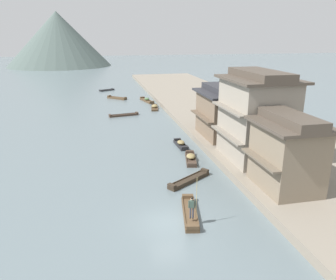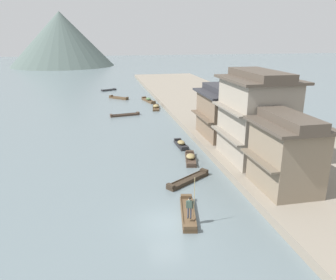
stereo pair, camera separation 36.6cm
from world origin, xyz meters
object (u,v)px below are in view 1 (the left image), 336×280
Objects in this scene: boatman_person at (192,205)px; house_waterfront_tall at (220,112)px; boat_moored_third at (147,100)px; boat_upstream_distant at (189,180)px; boat_crossing_west at (124,115)px; boat_foreground_poled at (190,213)px; house_waterfront_second at (256,117)px; boat_midriver_drifting at (107,90)px; boat_midriver_upstream at (117,98)px; boat_moored_second at (181,144)px; boat_moored_far at (155,107)px; boat_moored_nearest at (191,158)px; house_waterfront_nearest at (287,153)px.

house_waterfront_tall is (8.63, 17.47, 2.18)m from boatman_person.
boat_moored_third is 1.24× the size of boat_upstream_distant.
boat_crossing_west is (-3.50, 26.71, -0.02)m from boat_upstream_distant.
boat_foreground_poled is 13.17m from house_waterfront_second.
boat_midriver_upstream is at bearing -81.65° from boat_midriver_drifting.
boat_midriver_drifting is at bearing 115.33° from boat_moored_third.
boat_moored_second is (3.31, 15.42, 0.09)m from boat_foreground_poled.
boat_midriver_drifting is 0.48× the size of house_waterfront_tall.
boat_moored_far is at bearing -71.12° from boat_midriver_drifting.
boatman_person reaches higher than boat_upstream_distant.
house_waterfront_tall reaches higher than boat_midriver_upstream.
boat_moored_nearest is (3.14, 10.63, 0.09)m from boat_foreground_poled.
boat_moored_far is at bearing 83.87° from boat_foreground_poled.
boat_midriver_upstream is 0.80× the size of boat_crossing_west.
boatman_person is 0.82× the size of boat_midriver_drifting.
house_waterfront_tall is at bearing 63.71° from boatman_person.
boatman_person reaches higher than boat_crossing_west.
house_waterfront_tall is at bearing -80.14° from boat_moored_third.
boat_crossing_west is at bearing -116.29° from boat_moored_third.
boat_midriver_drifting is at bearing 108.88° from boat_moored_far.
boat_midriver_upstream is at bearing 94.77° from boat_upstream_distant.
boat_moored_second is 32.76m from boat_midriver_upstream.
house_waterfront_second reaches higher than boatman_person.
boatman_person reaches higher than boat_foreground_poled.
boat_moored_nearest is at bearing 158.30° from house_waterfront_second.
boat_moored_nearest is 0.73× the size of boat_moored_third.
house_waterfront_second is (9.02, 8.29, 4.85)m from boat_foreground_poled.
house_waterfront_second is (5.39, -35.35, 4.77)m from boat_moored_third.
house_waterfront_second is (9.25, 9.56, 3.47)m from boatman_person.
house_waterfront_second is (5.71, -7.13, 4.76)m from boat_moored_second.
boat_midriver_drifting is (-3.39, 60.23, -1.42)m from boatman_person.
boat_moored_third reaches higher than boat_moored_far.
house_waterfront_nearest is at bearing -95.51° from house_waterfront_second.
boat_moored_far reaches higher than boat_crossing_west.
boatman_person is 12.43m from boat_moored_nearest.
boat_moored_third is 1.52× the size of boat_midriver_drifting.
boat_moored_far is at bearing -87.26° from boat_moored_third.
boat_foreground_poled is 18.59m from house_waterfront_tall.
boat_moored_nearest is 4.79m from boat_moored_second.
boat_foreground_poled is 0.86× the size of boat_moored_third.
boat_upstream_distant is (-2.42, -31.19, -0.09)m from boat_moored_far.
boat_moored_second is 0.75× the size of boat_moored_far.
boat_moored_third is at bearing 89.15° from boat_moored_nearest.
boat_moored_nearest is 0.47× the size of house_waterfront_second.
boat_moored_far is 7.42m from boat_crossing_west.
boat_midriver_drifting is at bearing 93.23° from boatman_person.
house_waterfront_second reaches higher than boat_crossing_west.
house_waterfront_second is (5.07, -28.51, 4.77)m from boat_moored_far.
boat_moored_far is (0.65, 21.38, -0.01)m from boat_moored_second.
boatman_person reaches higher than boat_moored_third.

